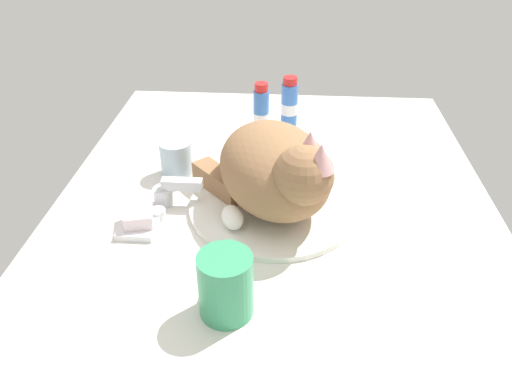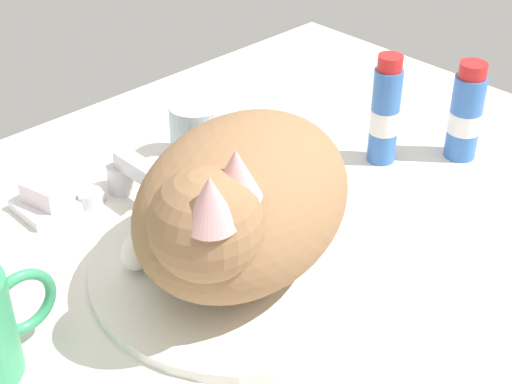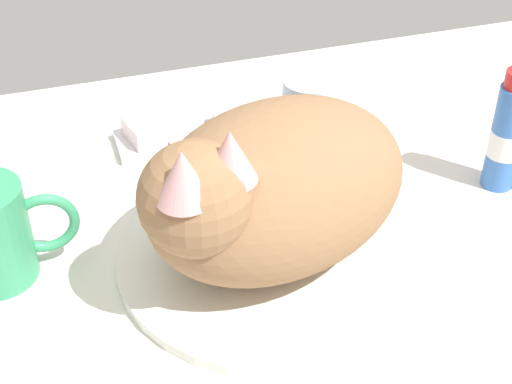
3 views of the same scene
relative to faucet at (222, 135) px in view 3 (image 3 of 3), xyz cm
name	(u,v)px [view 3 (image 3 of 3)]	position (x,y,z in cm)	size (l,w,h in cm)	color
ground_plane	(276,267)	(0.00, -19.47, -3.79)	(110.00, 82.50, 3.00)	silver
sink_basin	(277,252)	(0.00, -19.47, -1.73)	(31.16, 31.16, 1.12)	silver
faucet	(222,135)	(0.00, 0.00, 0.00)	(11.94, 9.27, 5.44)	silver
cat	(267,187)	(-1.20, -19.90, 6.63)	(31.17, 29.74, 17.75)	#936B47
rinse_cup	(309,107)	(11.00, 0.72, 1.35)	(6.53, 6.53, 7.28)	silver
soap_dish	(155,141)	(-7.25, 3.73, -1.69)	(9.00, 6.40, 1.20)	white
soap_bar	(154,128)	(-7.25, 3.73, 0.15)	(6.19, 4.76, 2.48)	silver
toothpaste_bottle	(507,134)	(27.02, -15.48, 4.17)	(3.54, 3.54, 13.85)	#3870C6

